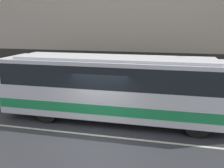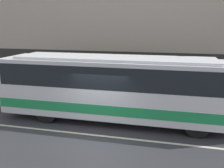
# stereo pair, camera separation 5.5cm
# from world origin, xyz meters

# --- Properties ---
(ground_plane) EXTENTS (60.00, 60.00, 0.00)m
(ground_plane) POSITION_xyz_m (0.00, 0.00, 0.00)
(ground_plane) COLOR #333338
(sidewalk) EXTENTS (60.00, 3.09, 0.16)m
(sidewalk) POSITION_xyz_m (0.00, 5.55, 0.08)
(sidewalk) COLOR #A09E99
(sidewalk) RESTS_ON ground_plane
(lane_stripe) EXTENTS (54.00, 0.14, 0.01)m
(lane_stripe) POSITION_xyz_m (0.00, 0.00, 0.00)
(lane_stripe) COLOR beige
(lane_stripe) RESTS_ON ground_plane
(transit_bus) EXTENTS (10.88, 2.52, 3.12)m
(transit_bus) POSITION_xyz_m (0.34, 1.94, 1.76)
(transit_bus) COLOR silver
(transit_bus) RESTS_ON ground_plane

